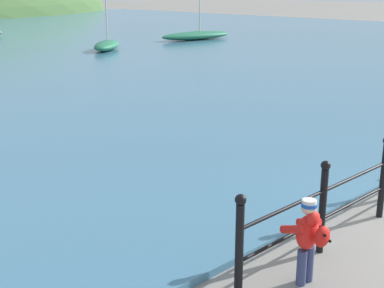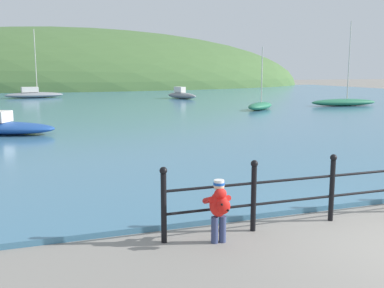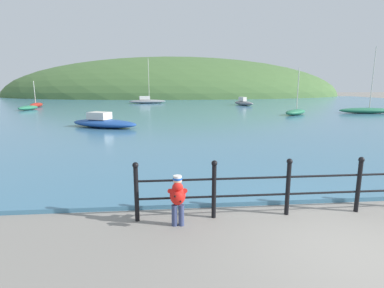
{
  "view_description": "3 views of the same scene",
  "coord_description": "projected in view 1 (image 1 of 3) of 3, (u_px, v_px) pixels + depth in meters",
  "views": [
    {
      "loc": [
        -7.48,
        -1.77,
        3.21
      ],
      "look_at": [
        -2.31,
        3.62,
        1.0
      ],
      "focal_mm": 50.0,
      "sensor_mm": 36.0,
      "label": 1
    },
    {
      "loc": [
        -5.48,
        -4.94,
        2.67
      ],
      "look_at": [
        -2.24,
        4.23,
        1.05
      ],
      "focal_mm": 42.0,
      "sensor_mm": 36.0,
      "label": 2
    },
    {
      "loc": [
        -3.1,
        -4.17,
        2.68
      ],
      "look_at": [
        -2.25,
        4.85,
        0.88
      ],
      "focal_mm": 28.0,
      "sensor_mm": 36.0,
      "label": 3
    }
  ],
  "objects": [
    {
      "name": "iron_railing",
      "position": [
        384.0,
        175.0,
        7.58
      ],
      "size": [
        6.31,
        0.12,
        1.21
      ],
      "color": "black",
      "rests_on": "ground"
    },
    {
      "name": "boat_green_fishing",
      "position": [
        107.0,
        45.0,
        27.05
      ],
      "size": [
        3.1,
        2.94,
        4.01
      ],
      "color": "#287551",
      "rests_on": "water"
    },
    {
      "name": "boat_twin_mast",
      "position": [
        196.0,
        35.0,
        32.34
      ],
      "size": [
        5.05,
        1.96,
        5.91
      ],
      "color": "#287551",
      "rests_on": "water"
    },
    {
      "name": "child_in_coat",
      "position": [
        309.0,
        234.0,
        5.85
      ],
      "size": [
        0.39,
        0.53,
        1.0
      ],
      "color": "navy",
      "rests_on": "ground"
    }
  ]
}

